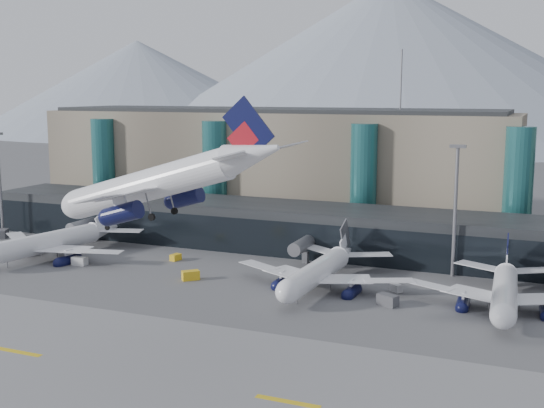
{
  "coord_description": "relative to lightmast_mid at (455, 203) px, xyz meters",
  "views": [
    {
      "loc": [
        46.6,
        -84.14,
        35.54
      ],
      "look_at": [
        -1.39,
        32.0,
        14.72
      ],
      "focal_mm": 45.0,
      "sensor_mm": 36.0,
      "label": 1
    }
  ],
  "objects": [
    {
      "name": "veh_h",
      "position": [
        -45.79,
        -21.79,
        -13.52
      ],
      "size": [
        3.54,
        3.45,
        1.79
      ],
      "primitive_type": "cube",
      "rotation": [
        0.0,
        0.0,
        0.75
      ],
      "color": "yellow",
      "rests_on": "ground"
    },
    {
      "name": "runway_markings",
      "position": [
        -30.0,
        -63.0,
        -14.37
      ],
      "size": [
        128.0,
        1.0,
        0.02
      ],
      "color": "gold",
      "rests_on": "ground"
    },
    {
      "name": "veh_g",
      "position": [
        -7.92,
        -14.31,
        -13.75
      ],
      "size": [
        2.64,
        2.49,
        1.34
      ],
      "primitive_type": "cube",
      "rotation": [
        0.0,
        0.0,
        -0.68
      ],
      "color": "silver",
      "rests_on": "ground"
    },
    {
      "name": "veh_f",
      "position": [
        -107.01,
        -6.12,
        -13.39
      ],
      "size": [
        3.46,
        4.17,
        2.06
      ],
      "primitive_type": "cube",
      "rotation": [
        0.0,
        0.0,
        2.06
      ],
      "color": "#46464A",
      "rests_on": "ground"
    },
    {
      "name": "jet_parked_right",
      "position": [
        10.65,
        -15.59,
        -10.17
      ],
      "size": [
        34.85,
        34.03,
        11.23
      ],
      "rotation": [
        0.0,
        0.0,
        1.62
      ],
      "color": "white",
      "rests_on": "ground"
    },
    {
      "name": "teal_towers",
      "position": [
        -44.99,
        26.01,
        -0.41
      ],
      "size": [
        116.4,
        19.4,
        46.0
      ],
      "color": "#246365",
      "rests_on": "ground"
    },
    {
      "name": "terminal_main",
      "position": [
        -55.0,
        42.0,
        1.03
      ],
      "size": [
        130.0,
        30.0,
        31.0
      ],
      "color": "gray",
      "rests_on": "ground"
    },
    {
      "name": "veh_a",
      "position": [
        -72.53,
        -20.75,
        -13.55
      ],
      "size": [
        3.12,
        1.8,
        1.74
      ],
      "primitive_type": "cube",
      "rotation": [
        0.0,
        0.0,
        0.02
      ],
      "color": "silver",
      "rests_on": "ground"
    },
    {
      "name": "jet_parked_left",
      "position": [
        -81.92,
        -15.46,
        -9.7
      ],
      "size": [
        38.03,
        38.76,
        12.49
      ],
      "rotation": [
        0.0,
        0.0,
        1.37
      ],
      "color": "white",
      "rests_on": "ground"
    },
    {
      "name": "jet_parked_mid",
      "position": [
        -21.31,
        -15.8,
        -10.0
      ],
      "size": [
        36.24,
        35.27,
        11.68
      ],
      "rotation": [
        0.0,
        0.0,
        1.53
      ],
      "color": "white",
      "rests_on": "ground"
    },
    {
      "name": "runway_strip",
      "position": [
        -30.0,
        -63.0,
        -14.4
      ],
      "size": [
        400.0,
        40.0,
        0.04
      ],
      "primitive_type": "cube",
      "color": "slate",
      "rests_on": "ground"
    },
    {
      "name": "veh_c",
      "position": [
        -7.45,
        -23.08,
        -13.46
      ],
      "size": [
        3.91,
        3.1,
        1.93
      ],
      "primitive_type": "cube",
      "rotation": [
        0.0,
        0.0,
        -0.43
      ],
      "color": "#46464A",
      "rests_on": "ground"
    },
    {
      "name": "hero_jet",
      "position": [
        -27.68,
        -58.73,
        10.98
      ],
      "size": [
        35.25,
        35.79,
        11.56
      ],
      "rotation": [
        0.0,
        -0.28,
        -0.08
      ],
      "color": "white",
      "rests_on": "ground"
    },
    {
      "name": "lightmast_mid",
      "position": [
        0.0,
        0.0,
        0.0
      ],
      "size": [
        3.0,
        1.2,
        25.6
      ],
      "color": "slate",
      "rests_on": "ground"
    },
    {
      "name": "ground",
      "position": [
        -30.0,
        -48.0,
        -14.42
      ],
      "size": [
        900.0,
        900.0,
        0.0
      ],
      "primitive_type": "plane",
      "color": "#515154",
      "rests_on": "ground"
    },
    {
      "name": "mountain_ridge",
      "position": [
        -14.03,
        332.0,
        31.33
      ],
      "size": [
        910.0,
        400.0,
        110.0
      ],
      "color": "gray",
      "rests_on": "ground"
    },
    {
      "name": "veh_d",
      "position": [
        10.12,
        -3.12,
        -13.51
      ],
      "size": [
        3.51,
        3.36,
        1.81
      ],
      "primitive_type": "cube",
      "rotation": [
        0.0,
        0.0,
        0.71
      ],
      "color": "silver",
      "rests_on": "ground"
    },
    {
      "name": "veh_b",
      "position": [
        -56.22,
        -9.66,
        -13.74
      ],
      "size": [
        1.86,
        2.58,
        1.36
      ],
      "primitive_type": "cube",
      "rotation": [
        0.0,
        0.0,
        1.38
      ],
      "color": "yellow",
      "rests_on": "ground"
    },
    {
      "name": "concourse",
      "position": [
        -30.02,
        9.73,
        -9.45
      ],
      "size": [
        170.0,
        27.0,
        10.0
      ],
      "color": "black",
      "rests_on": "ground"
    }
  ]
}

